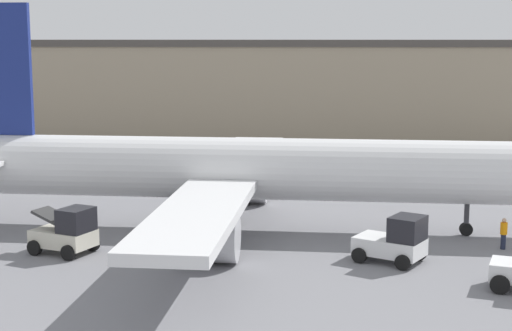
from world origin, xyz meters
The scene contains 6 objects.
ground_plane centered at (0.00, 0.00, 0.00)m, with size 400.00×400.00×0.00m, color slate.
terminal_building centered at (-7.51, 43.93, 5.23)m, with size 74.59×16.33×10.44m.
airplane centered at (-1.11, 0.03, 3.41)m, with size 38.39×33.13×12.52m.
ground_crew_worker centered at (12.85, -2.94, 0.86)m, with size 0.35×0.35×1.61m.
baggage_tug centered at (7.17, -5.89, 1.07)m, with size 3.69×3.32×2.33m.
belt_loader_truck centered at (-8.89, -5.73, 1.12)m, with size 3.45×3.00×2.37m.
Camera 1 is at (3.74, -42.46, 10.56)m, focal length 55.00 mm.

